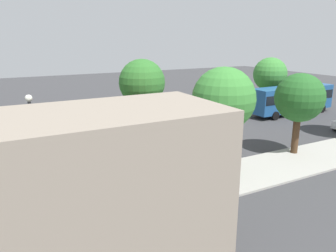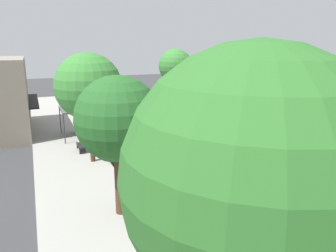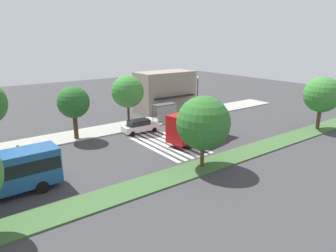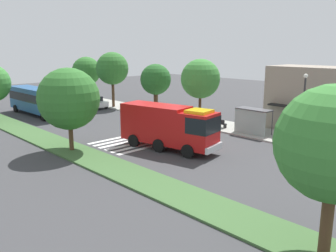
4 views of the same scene
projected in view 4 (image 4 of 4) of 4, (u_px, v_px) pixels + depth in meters
name	position (u px, v px, depth m)	size (l,w,h in m)	color
ground_plane	(149.00, 136.00, 34.61)	(120.00, 120.00, 0.00)	#38383A
sidewalk	(207.00, 123.00, 40.51)	(60.00, 4.71, 0.14)	#9E9B93
median_strip	(76.00, 152.00, 29.25)	(60.00, 3.00, 0.14)	#3D6033
crosswalk	(153.00, 138.00, 34.16)	(4.95, 11.57, 0.01)	silver
fire_truck	(171.00, 125.00, 29.82)	(9.16, 4.08, 3.70)	#B71414
parked_car_west	(94.00, 102.00, 50.73)	(4.38, 2.26, 1.67)	silver
parked_car_mid	(189.00, 121.00, 37.62)	(4.89, 2.25, 1.73)	silver
transit_bus	(37.00, 99.00, 45.19)	(11.63, 3.00, 3.41)	navy
bus_stop_shelter	(252.00, 116.00, 34.81)	(3.50, 1.40, 2.46)	#4C4C51
bench_near_shelter	(219.00, 123.00, 37.93)	(1.60, 0.50, 0.90)	black
street_lamp	(303.00, 104.00, 30.04)	(0.36, 0.36, 6.22)	#2D2D30
storefront_building	(319.00, 100.00, 35.59)	(9.66, 5.63, 6.64)	gray
sidewalk_tree_far_west	(86.00, 71.00, 55.11)	(4.40, 4.40, 6.97)	#513823
sidewalk_tree_west	(112.00, 69.00, 50.03)	(4.58, 4.58, 7.75)	#47301E
sidewalk_tree_center	(156.00, 80.00, 43.76)	(3.80, 3.80, 6.40)	#47301E
sidewalk_tree_east	(200.00, 79.00, 38.46)	(4.28, 4.28, 7.18)	#47301E
median_tree_west	(69.00, 99.00, 28.75)	(5.04, 5.04, 6.81)	#513823
median_tree_center	(335.00, 144.00, 13.78)	(4.69, 4.69, 7.05)	#513823
fire_hydrant	(121.00, 107.00, 49.04)	(0.28, 0.28, 0.70)	gold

